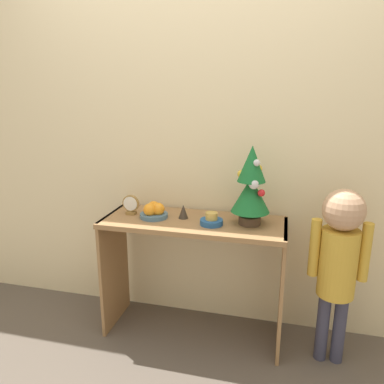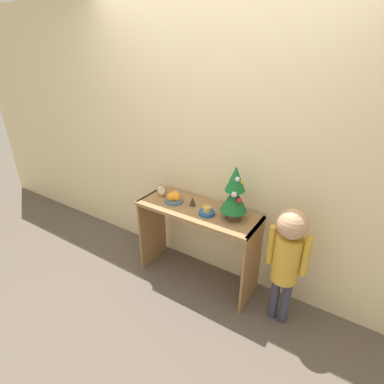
% 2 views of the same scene
% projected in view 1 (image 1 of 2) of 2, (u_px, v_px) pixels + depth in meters
% --- Properties ---
extents(ground_plane, '(12.00, 12.00, 0.00)m').
position_uv_depth(ground_plane, '(185.00, 352.00, 2.24)').
color(ground_plane, brown).
extents(back_wall, '(7.00, 0.05, 2.50)m').
position_uv_depth(back_wall, '(203.00, 135.00, 2.36)').
color(back_wall, beige).
rests_on(back_wall, ground_plane).
extents(console_table, '(1.10, 0.43, 0.77)m').
position_uv_depth(console_table, '(193.00, 249.00, 2.29)').
color(console_table, olive).
rests_on(console_table, ground_plane).
extents(mini_tree, '(0.22, 0.22, 0.46)m').
position_uv_depth(mini_tree, '(251.00, 186.00, 2.12)').
color(mini_tree, '#4C3828').
rests_on(mini_tree, console_table).
extents(fruit_bowl, '(0.17, 0.17, 0.10)m').
position_uv_depth(fruit_bowl, '(154.00, 211.00, 2.28)').
color(fruit_bowl, '#476B84').
rests_on(fruit_bowl, console_table).
extents(singing_bowl, '(0.13, 0.13, 0.07)m').
position_uv_depth(singing_bowl, '(211.00, 220.00, 2.16)').
color(singing_bowl, '#235189').
rests_on(singing_bowl, console_table).
extents(desk_clock, '(0.11, 0.04, 0.13)m').
position_uv_depth(desk_clock, '(131.00, 205.00, 2.33)').
color(desk_clock, olive).
rests_on(desk_clock, console_table).
extents(figurine, '(0.06, 0.06, 0.09)m').
position_uv_depth(figurine, '(183.00, 211.00, 2.27)').
color(figurine, '#382D23').
rests_on(figurine, console_table).
extents(child_figure, '(0.31, 0.22, 1.03)m').
position_uv_depth(child_figure, '(339.00, 254.00, 2.01)').
color(child_figure, '#38384C').
rests_on(child_figure, ground_plane).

